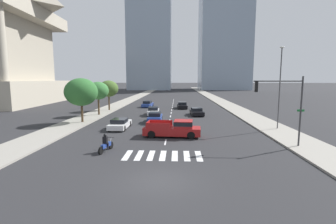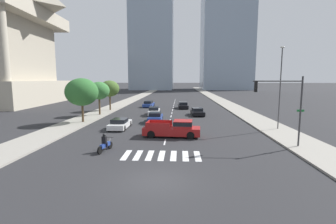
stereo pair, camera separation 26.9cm
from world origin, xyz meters
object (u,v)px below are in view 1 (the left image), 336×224
at_px(traffic_signal_near, 283,99).
at_px(sedan_white_2, 153,111).
at_px(pickup_truck, 175,129).
at_px(sedan_blue_1, 148,104).
at_px(sedan_white_4, 120,124).
at_px(sedan_blue_5, 155,118).
at_px(motorcycle_lead, 106,144).
at_px(sedan_black_3, 182,105).
at_px(street_lamp_east, 280,83).
at_px(sedan_black_0, 197,112).
at_px(street_tree_third, 109,89).
at_px(street_tree_nearest, 81,92).
at_px(street_tree_second, 98,91).

bearing_deg(traffic_signal_near, sedan_white_2, -55.78).
xyz_separation_m(pickup_truck, sedan_blue_1, (-5.98, 26.70, -0.23)).
distance_m(sedan_white_4, sedan_blue_5, 5.86).
xyz_separation_m(sedan_blue_1, traffic_signal_near, (14.99, -30.24, 3.54)).
relative_size(motorcycle_lead, sedan_blue_5, 0.50).
xyz_separation_m(sedan_blue_1, sedan_black_3, (7.14, -2.26, -0.00)).
bearing_deg(sedan_black_3, sedan_white_2, -29.95).
bearing_deg(street_lamp_east, sedan_black_0, 126.82).
distance_m(pickup_truck, sedan_blue_1, 27.36).
bearing_deg(street_lamp_east, sedan_blue_5, 162.69).
bearing_deg(street_lamp_east, pickup_truck, -161.28).
bearing_deg(sedan_blue_1, pickup_truck, -161.60).
relative_size(sedan_blue_1, sedan_blue_5, 1.04).
height_order(street_lamp_east, street_tree_third, street_lamp_east).
bearing_deg(sedan_black_0, sedan_blue_1, -144.97).
relative_size(sedan_black_3, street_tree_third, 0.83).
xyz_separation_m(sedan_blue_1, street_lamp_east, (17.66, -22.74, 4.76)).
xyz_separation_m(sedan_white_2, street_tree_third, (-8.62, 5.17, 3.41)).
distance_m(sedan_white_4, street_tree_third, 17.63).
xyz_separation_m(sedan_white_2, street_lamp_east, (15.30, -11.09, 4.72)).
distance_m(motorcycle_lead, street_tree_nearest, 14.84).
bearing_deg(pickup_truck, sedan_blue_1, 106.95).
bearing_deg(sedan_blue_1, sedan_blue_5, -164.20).
relative_size(pickup_truck, sedan_white_2, 1.25).
bearing_deg(motorcycle_lead, sedan_white_4, 19.37).
bearing_deg(street_tree_third, sedan_blue_1, 45.97).
xyz_separation_m(sedan_black_3, street_lamp_east, (10.52, -20.48, 4.76)).
xyz_separation_m(sedan_white_2, traffic_signal_near, (12.63, -18.58, 3.50)).
distance_m(sedan_white_2, street_tree_nearest, 12.06).
height_order(sedan_white_2, street_lamp_east, street_lamp_east).
height_order(sedan_black_0, street_tree_third, street_tree_third).
height_order(sedan_white_2, sedan_black_3, sedan_white_2).
xyz_separation_m(sedan_white_2, street_tree_second, (-8.62, -0.80, 3.31)).
bearing_deg(sedan_white_2, sedan_white_4, 163.12).
xyz_separation_m(motorcycle_lead, sedan_black_0, (8.76, 20.47, -0.03)).
bearing_deg(street_tree_second, sedan_blue_5, -31.36).
bearing_deg(street_lamp_east, sedan_white_2, 144.08).
relative_size(pickup_truck, sedan_blue_1, 1.27).
xyz_separation_m(traffic_signal_near, street_tree_second, (-21.26, 17.78, -0.19)).
height_order(sedan_white_4, traffic_signal_near, traffic_signal_near).
bearing_deg(motorcycle_lead, street_tree_third, 27.86).
bearing_deg(sedan_black_0, sedan_white_2, -93.21).
bearing_deg(motorcycle_lead, street_tree_nearest, 41.15).
height_order(sedan_blue_5, street_lamp_east, street_lamp_east).
bearing_deg(street_tree_second, traffic_signal_near, -39.90).
bearing_deg(sedan_black_3, street_tree_second, -55.72).
relative_size(sedan_blue_1, street_tree_third, 0.85).
bearing_deg(traffic_signal_near, street_tree_second, -39.90).
bearing_deg(sedan_blue_5, sedan_black_3, -14.18).
distance_m(pickup_truck, sedan_white_4, 7.57).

